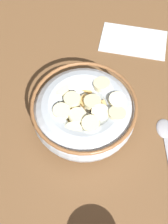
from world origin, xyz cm
name	(u,v)px	position (x,y,z in cm)	size (l,w,h in cm)	color
ground_plane	(84,123)	(0.00, 0.00, -1.00)	(119.55, 119.55, 2.00)	brown
cereal_bowl	(84,112)	(-0.01, 0.00, 3.11)	(17.10, 17.10, 6.16)	#B2BCC6
spoon	(167,139)	(-13.97, -3.03, 0.33)	(8.49, 13.10, 0.80)	#A5A5AD
folded_napkin	(133,41)	(-0.63, -20.65, 0.15)	(13.09, 7.85, 0.30)	silver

